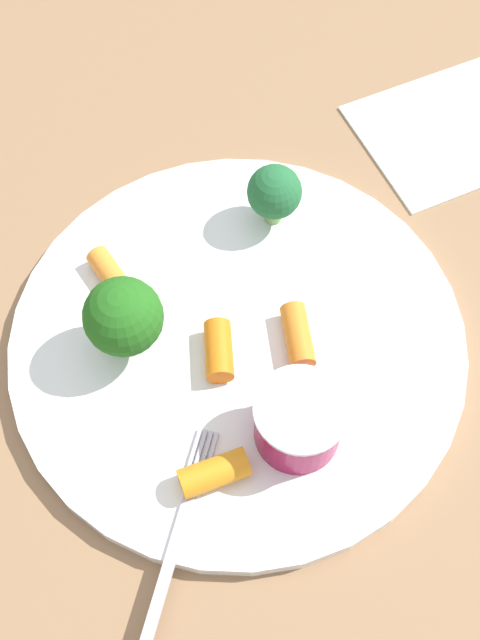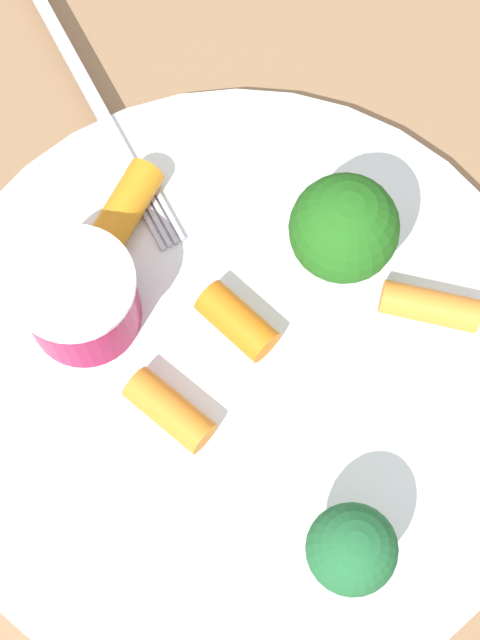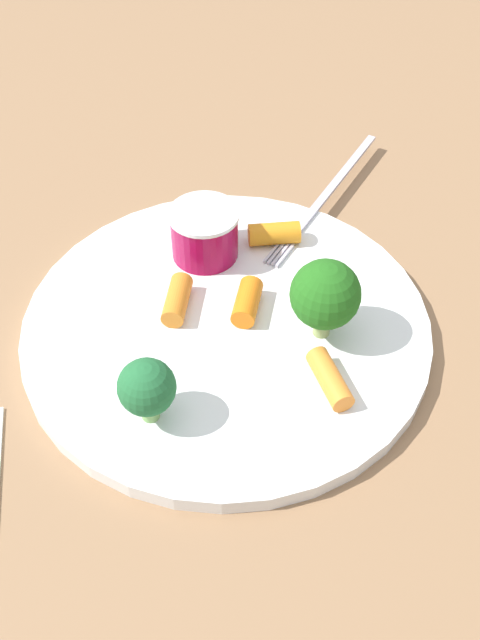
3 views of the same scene
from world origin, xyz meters
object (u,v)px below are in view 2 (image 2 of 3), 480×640
at_px(sauce_cup, 80,299).
at_px(carrot_stick_2, 170,410).
at_px(fork, 89,90).
at_px(carrot_stick_1, 237,321).
at_px(carrot_stick_0, 430,306).
at_px(broccoli_floret_0, 352,550).
at_px(plate, 239,370).
at_px(carrot_stick_3, 128,204).
at_px(broccoli_floret_1, 344,229).

xyz_separation_m(sauce_cup, carrot_stick_2, (-0.02, -0.06, -0.01)).
bearing_deg(fork, carrot_stick_2, -131.82).
xyz_separation_m(carrot_stick_1, carrot_stick_2, (-0.05, 0.00, -0.00)).
relative_size(carrot_stick_0, carrot_stick_2, 1.09).
bearing_deg(broccoli_floret_0, carrot_stick_2, 83.36).
height_order(plate, sauce_cup, sauce_cup).
height_order(sauce_cup, fork, sauce_cup).
distance_m(sauce_cup, carrot_stick_3, 0.06).
xyz_separation_m(plate, broccoli_floret_0, (-0.05, -0.08, 0.03)).
xyz_separation_m(broccoli_floret_1, carrot_stick_1, (-0.05, 0.02, -0.03)).
bearing_deg(carrot_stick_1, carrot_stick_0, -52.02).
distance_m(carrot_stick_1, fork, 0.14).
bearing_deg(plate, carrot_stick_0, -40.22).
height_order(plate, broccoli_floret_0, broccoli_floret_0).
relative_size(carrot_stick_1, fork, 0.21).
height_order(broccoli_floret_0, carrot_stick_1, broccoli_floret_0).
distance_m(plate, broccoli_floret_0, 0.10).
xyz_separation_m(sauce_cup, carrot_stick_1, (0.03, -0.06, -0.01)).
relative_size(sauce_cup, fork, 0.30).
height_order(broccoli_floret_1, carrot_stick_1, broccoli_floret_1).
bearing_deg(broccoli_floret_1, carrot_stick_0, -87.66).
relative_size(plate, fork, 1.64).
xyz_separation_m(broccoli_floret_0, fork, (0.12, 0.22, -0.03)).
height_order(broccoli_floret_0, carrot_stick_3, broccoli_floret_0).
height_order(carrot_stick_2, fork, carrot_stick_2).
distance_m(plate, broccoli_floret_1, 0.08).
xyz_separation_m(broccoli_floret_0, carrot_stick_2, (0.01, 0.09, -0.02)).
height_order(carrot_stick_0, carrot_stick_2, same).
bearing_deg(carrot_stick_0, carrot_stick_3, 102.82).
bearing_deg(sauce_cup, broccoli_floret_0, -100.58).
bearing_deg(carrot_stick_1, carrot_stick_2, 177.44).
bearing_deg(carrot_stick_3, plate, -112.76).
distance_m(broccoli_floret_0, carrot_stick_1, 0.11).
xyz_separation_m(sauce_cup, carrot_stick_3, (0.05, 0.01, -0.01)).
height_order(carrot_stick_1, carrot_stick_2, same).
height_order(carrot_stick_0, carrot_stick_3, carrot_stick_3).
height_order(plate, carrot_stick_2, carrot_stick_2).
bearing_deg(carrot_stick_3, carrot_stick_0, -77.18).
bearing_deg(carrot_stick_3, sauce_cup, -165.65).
height_order(sauce_cup, carrot_stick_3, sauce_cup).
bearing_deg(carrot_stick_0, broccoli_floret_1, 92.34).
bearing_deg(fork, carrot_stick_1, -116.33).
xyz_separation_m(sauce_cup, fork, (0.10, 0.07, -0.02)).
xyz_separation_m(broccoli_floret_1, carrot_stick_2, (-0.10, 0.02, -0.03)).
height_order(broccoli_floret_1, carrot_stick_3, broccoli_floret_1).
bearing_deg(broccoli_floret_0, sauce_cup, 79.42).
relative_size(plate, carrot_stick_0, 6.53).
distance_m(carrot_stick_0, carrot_stick_1, 0.09).
relative_size(broccoli_floret_0, broccoli_floret_1, 0.77).
relative_size(broccoli_floret_0, carrot_stick_1, 1.28).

